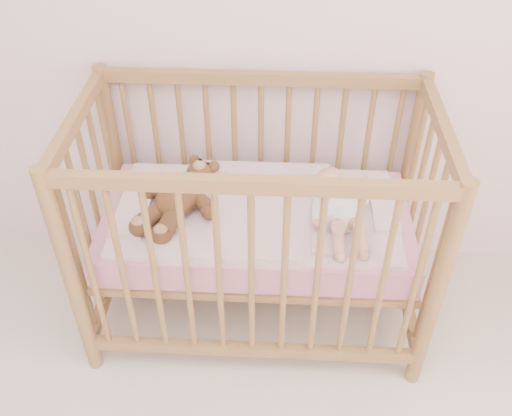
# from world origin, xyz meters

# --- Properties ---
(crib) EXTENTS (1.36, 0.76, 1.00)m
(crib) POSITION_xyz_m (0.16, 1.60, 0.50)
(crib) COLOR olive
(crib) RESTS_ON floor
(mattress) EXTENTS (1.22, 0.62, 0.13)m
(mattress) POSITION_xyz_m (0.16, 1.60, 0.49)
(mattress) COLOR pink
(mattress) RESTS_ON crib
(blanket) EXTENTS (1.10, 0.58, 0.06)m
(blanket) POSITION_xyz_m (0.16, 1.60, 0.56)
(blanket) COLOR #D2909E
(blanket) RESTS_ON mattress
(baby) EXTENTS (0.32, 0.54, 0.12)m
(baby) POSITION_xyz_m (0.47, 1.58, 0.64)
(baby) COLOR white
(baby) RESTS_ON blanket
(teddy_bear) EXTENTS (0.52, 0.59, 0.14)m
(teddy_bear) POSITION_xyz_m (-0.15, 1.58, 0.65)
(teddy_bear) COLOR brown
(teddy_bear) RESTS_ON blanket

